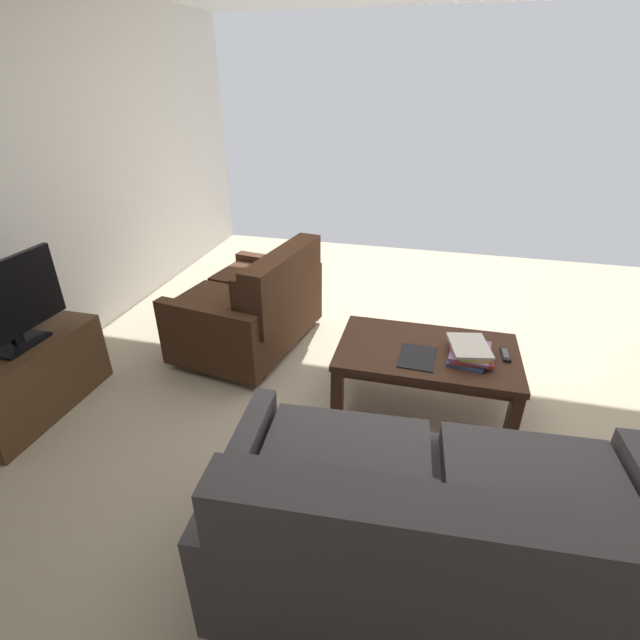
{
  "coord_description": "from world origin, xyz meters",
  "views": [
    {
      "loc": [
        -0.12,
        2.74,
        1.93
      ],
      "look_at": [
        0.4,
        0.65,
        0.8
      ],
      "focal_mm": 25.79,
      "sensor_mm": 36.0,
      "label": 1
    }
  ],
  "objects_px": {
    "loveseat_near": "(254,306)",
    "tv_remote": "(505,354)",
    "coffee_table": "(427,358)",
    "tv_stand": "(31,378)",
    "flat_tv": "(5,305)",
    "sofa_main": "(435,534)",
    "book_stack": "(470,352)",
    "loose_magazine": "(417,357)"
  },
  "relations": [
    {
      "from": "book_stack",
      "to": "tv_remote",
      "type": "distance_m",
      "value": 0.23
    },
    {
      "from": "sofa_main",
      "to": "flat_tv",
      "type": "distance_m",
      "value": 2.62
    },
    {
      "from": "tv_stand",
      "to": "book_stack",
      "type": "height_order",
      "value": "book_stack"
    },
    {
      "from": "loveseat_near",
      "to": "tv_stand",
      "type": "bearing_deg",
      "value": 46.39
    },
    {
      "from": "coffee_table",
      "to": "tv_remote",
      "type": "xyz_separation_m",
      "value": [
        -0.46,
        -0.04,
        0.08
      ]
    },
    {
      "from": "tv_stand",
      "to": "flat_tv",
      "type": "relative_size",
      "value": 1.19
    },
    {
      "from": "book_stack",
      "to": "loose_magazine",
      "type": "height_order",
      "value": "book_stack"
    },
    {
      "from": "loveseat_near",
      "to": "book_stack",
      "type": "distance_m",
      "value": 1.68
    },
    {
      "from": "sofa_main",
      "to": "flat_tv",
      "type": "height_order",
      "value": "flat_tv"
    },
    {
      "from": "sofa_main",
      "to": "book_stack",
      "type": "relative_size",
      "value": 5.36
    },
    {
      "from": "sofa_main",
      "to": "flat_tv",
      "type": "relative_size",
      "value": 2.24
    },
    {
      "from": "coffee_table",
      "to": "loose_magazine",
      "type": "bearing_deg",
      "value": 63.57
    },
    {
      "from": "tv_stand",
      "to": "book_stack",
      "type": "bearing_deg",
      "value": -167.08
    },
    {
      "from": "loveseat_near",
      "to": "book_stack",
      "type": "bearing_deg",
      "value": 161.93
    },
    {
      "from": "flat_tv",
      "to": "book_stack",
      "type": "xyz_separation_m",
      "value": [
        -2.67,
        -0.61,
        -0.28
      ]
    },
    {
      "from": "tv_stand",
      "to": "sofa_main",
      "type": "bearing_deg",
      "value": 166.1
    },
    {
      "from": "tv_stand",
      "to": "coffee_table",
      "type": "bearing_deg",
      "value": -164.8
    },
    {
      "from": "loose_magazine",
      "to": "coffee_table",
      "type": "bearing_deg",
      "value": -113.78
    },
    {
      "from": "sofa_main",
      "to": "loveseat_near",
      "type": "distance_m",
      "value": 2.27
    },
    {
      "from": "book_stack",
      "to": "tv_stand",
      "type": "bearing_deg",
      "value": 12.92
    },
    {
      "from": "loveseat_near",
      "to": "loose_magazine",
      "type": "distance_m",
      "value": 1.42
    },
    {
      "from": "flat_tv",
      "to": "sofa_main",
      "type": "bearing_deg",
      "value": 166.1
    },
    {
      "from": "tv_stand",
      "to": "flat_tv",
      "type": "distance_m",
      "value": 0.52
    },
    {
      "from": "loose_magazine",
      "to": "book_stack",
      "type": "bearing_deg",
      "value": -164.43
    },
    {
      "from": "loveseat_near",
      "to": "tv_remote",
      "type": "distance_m",
      "value": 1.86
    },
    {
      "from": "coffee_table",
      "to": "flat_tv",
      "type": "xyz_separation_m",
      "value": [
        2.42,
        0.66,
        0.39
      ]
    },
    {
      "from": "tv_remote",
      "to": "sofa_main",
      "type": "bearing_deg",
      "value": 74.3
    },
    {
      "from": "coffee_table",
      "to": "tv_remote",
      "type": "distance_m",
      "value": 0.47
    },
    {
      "from": "loveseat_near",
      "to": "flat_tv",
      "type": "distance_m",
      "value": 1.61
    },
    {
      "from": "loose_magazine",
      "to": "sofa_main",
      "type": "bearing_deg",
      "value": 99.9
    },
    {
      "from": "loveseat_near",
      "to": "flat_tv",
      "type": "xyz_separation_m",
      "value": [
        1.08,
        1.13,
        0.41
      ]
    },
    {
      "from": "coffee_table",
      "to": "tv_stand",
      "type": "distance_m",
      "value": 2.52
    },
    {
      "from": "coffee_table",
      "to": "book_stack",
      "type": "bearing_deg",
      "value": 169.22
    },
    {
      "from": "book_stack",
      "to": "sofa_main",
      "type": "bearing_deg",
      "value": 82.91
    },
    {
      "from": "loveseat_near",
      "to": "loose_magazine",
      "type": "relative_size",
      "value": 4.5
    },
    {
      "from": "tv_stand",
      "to": "loose_magazine",
      "type": "relative_size",
      "value": 3.34
    },
    {
      "from": "tv_stand",
      "to": "loose_magazine",
      "type": "bearing_deg",
      "value": -167.08
    },
    {
      "from": "sofa_main",
      "to": "book_stack",
      "type": "height_order",
      "value": "sofa_main"
    },
    {
      "from": "sofa_main",
      "to": "loose_magazine",
      "type": "distance_m",
      "value": 1.18
    },
    {
      "from": "sofa_main",
      "to": "tv_stand",
      "type": "height_order",
      "value": "sofa_main"
    },
    {
      "from": "coffee_table",
      "to": "tv_stand",
      "type": "bearing_deg",
      "value": 15.2
    },
    {
      "from": "tv_remote",
      "to": "loose_magazine",
      "type": "height_order",
      "value": "tv_remote"
    }
  ]
}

